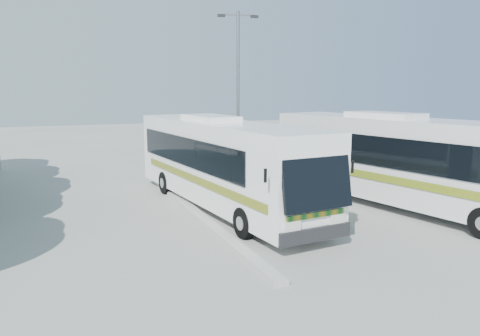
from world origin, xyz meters
name	(u,v)px	position (x,y,z in m)	size (l,w,h in m)	color
ground	(263,216)	(0.00, 0.00, 0.00)	(100.00, 100.00, 0.00)	#A3A39D
kerb_divider	(189,207)	(-2.30, 2.00, 0.07)	(0.40, 16.00, 0.15)	#B2B2AD
coach_main	(222,161)	(-1.00, 1.78, 1.87)	(3.83, 12.52, 3.42)	white
coach_adjacent	(404,160)	(5.63, -0.99, 1.94)	(4.98, 12.99, 3.54)	silver
lamppost	(238,88)	(2.00, 7.46, 4.74)	(2.10, 0.56, 8.60)	gray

